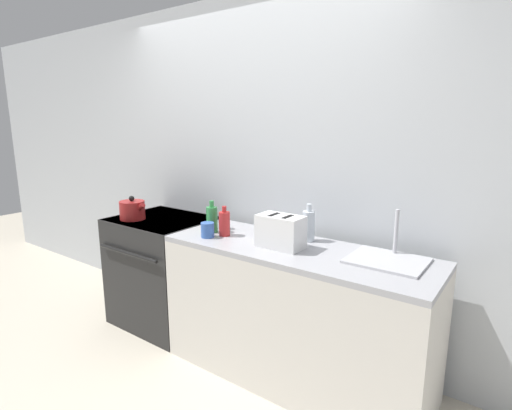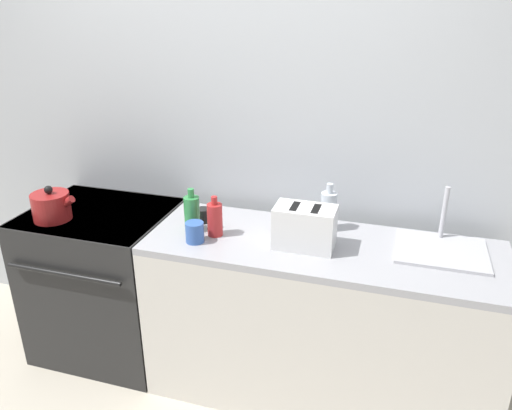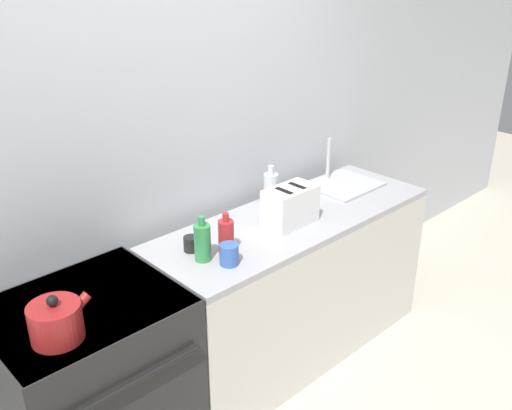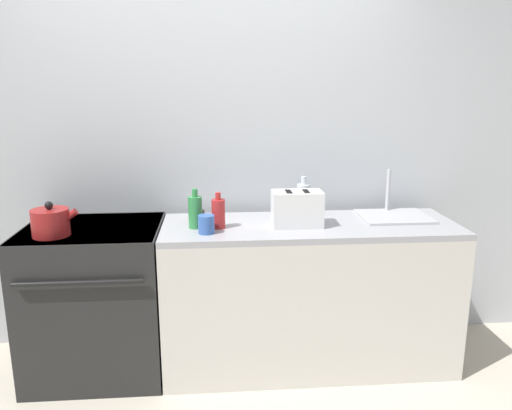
# 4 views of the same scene
# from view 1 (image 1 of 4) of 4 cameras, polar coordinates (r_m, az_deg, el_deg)

# --- Properties ---
(ground_plane) EXTENTS (12.00, 12.00, 0.00)m
(ground_plane) POSITION_cam_1_polar(r_m,az_deg,el_deg) (3.06, -8.72, -21.65)
(ground_plane) COLOR beige
(wall_back) EXTENTS (8.00, 0.05, 2.60)m
(wall_back) POSITION_cam_1_polar(r_m,az_deg,el_deg) (3.12, -0.24, 4.84)
(wall_back) COLOR silver
(wall_back) RESTS_ON ground_plane
(stove) EXTENTS (0.79, 0.70, 0.90)m
(stove) POSITION_cam_1_polar(r_m,az_deg,el_deg) (3.48, -12.95, -8.93)
(stove) COLOR black
(stove) RESTS_ON ground_plane
(counter_block) EXTENTS (1.75, 0.61, 0.90)m
(counter_block) POSITION_cam_1_polar(r_m,az_deg,el_deg) (2.71, 5.51, -15.23)
(counter_block) COLOR silver
(counter_block) RESTS_ON ground_plane
(kettle) EXTENTS (0.25, 0.20, 0.19)m
(kettle) POSITION_cam_1_polar(r_m,az_deg,el_deg) (3.38, -17.23, -0.67)
(kettle) COLOR maroon
(kettle) RESTS_ON stove
(toaster) EXTENTS (0.29, 0.17, 0.21)m
(toaster) POSITION_cam_1_polar(r_m,az_deg,el_deg) (2.51, 3.52, -3.79)
(toaster) COLOR white
(toaster) RESTS_ON counter_block
(sink_tray) EXTENTS (0.42, 0.35, 0.28)m
(sink_tray) POSITION_cam_1_polar(r_m,az_deg,el_deg) (2.41, 18.29, -7.27)
(sink_tray) COLOR #B7B7BC
(sink_tray) RESTS_ON counter_block
(bottle_clear) EXTENTS (0.08, 0.08, 0.25)m
(bottle_clear) POSITION_cam_1_polar(r_m,az_deg,el_deg) (2.66, 7.52, -2.93)
(bottle_clear) COLOR silver
(bottle_clear) RESTS_ON counter_block
(bottle_red) EXTENTS (0.08, 0.08, 0.21)m
(bottle_red) POSITION_cam_1_polar(r_m,az_deg,el_deg) (2.77, -4.53, -2.62)
(bottle_red) COLOR #B72828
(bottle_red) RESTS_ON counter_block
(bottle_green) EXTENTS (0.08, 0.08, 0.23)m
(bottle_green) POSITION_cam_1_polar(r_m,az_deg,el_deg) (2.87, -6.31, -2.00)
(bottle_green) COLOR #338C47
(bottle_green) RESTS_ON counter_block
(cup_black) EXTENTS (0.07, 0.07, 0.08)m
(cup_black) POSITION_cam_1_polar(r_m,az_deg,el_deg) (2.96, -4.66, -2.71)
(cup_black) COLOR black
(cup_black) RESTS_ON counter_block
(cup_blue) EXTENTS (0.09, 0.09, 0.10)m
(cup_blue) POSITION_cam_1_polar(r_m,az_deg,el_deg) (2.76, -6.94, -3.56)
(cup_blue) COLOR #3860B2
(cup_blue) RESTS_ON counter_block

